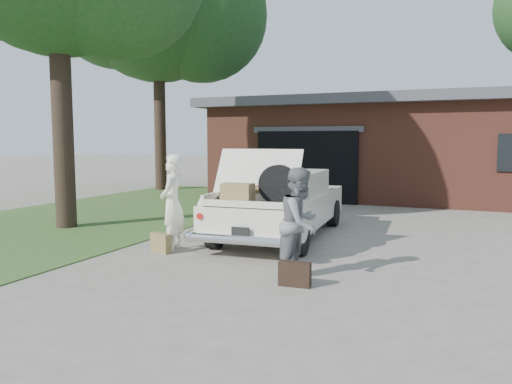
% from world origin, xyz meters
% --- Properties ---
extents(ground, '(90.00, 90.00, 0.00)m').
position_xyz_m(ground, '(0.00, 0.00, 0.00)').
color(ground, gray).
rests_on(ground, ground).
extents(grass_strip, '(6.00, 16.00, 0.02)m').
position_xyz_m(grass_strip, '(-5.50, 3.00, 0.01)').
color(grass_strip, '#2D4C1E').
rests_on(grass_strip, ground).
extents(house, '(12.80, 7.80, 3.30)m').
position_xyz_m(house, '(0.98, 11.47, 1.67)').
color(house, brown).
rests_on(house, ground).
extents(tree_back, '(7.61, 6.61, 10.71)m').
position_xyz_m(tree_back, '(-7.72, 9.40, 7.09)').
color(tree_back, '#38281E').
rests_on(tree_back, ground).
extents(sedan, '(2.11, 4.71, 1.78)m').
position_xyz_m(sedan, '(-0.30, 2.52, 0.68)').
color(sedan, silver).
rests_on(sedan, ground).
extents(woman_left, '(0.56, 0.70, 1.69)m').
position_xyz_m(woman_left, '(-1.57, 0.56, 0.85)').
color(woman_left, white).
rests_on(woman_left, ground).
extents(woman_right, '(0.71, 0.85, 1.56)m').
position_xyz_m(woman_right, '(1.03, -0.20, 0.78)').
color(woman_right, slate).
rests_on(woman_right, ground).
extents(suitcase_left, '(0.45, 0.26, 0.33)m').
position_xyz_m(suitcase_left, '(-1.69, 0.35, 0.17)').
color(suitcase_left, olive).
rests_on(suitcase_left, ground).
extents(suitcase_right, '(0.44, 0.17, 0.33)m').
position_xyz_m(suitcase_right, '(1.09, -0.62, 0.17)').
color(suitcase_right, black).
rests_on(suitcase_right, ground).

